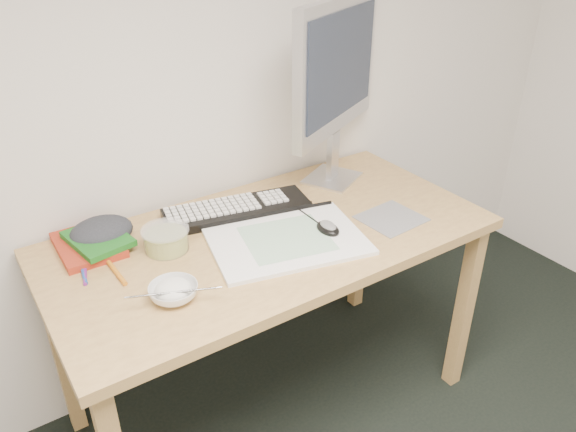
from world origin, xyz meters
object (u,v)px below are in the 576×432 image
desk (271,255)px  monitor (336,72)px  rice_bowl (174,292)px  keyboard (237,210)px  sketchpad (287,240)px

desk → monitor: bearing=27.3°
monitor → rice_bowl: size_ratio=5.00×
keyboard → rice_bowl: (-0.37, -0.32, 0.01)m
monitor → keyboard: bearing=158.1°
sketchpad → rice_bowl: bearing=-157.1°
sketchpad → keyboard: bearing=112.0°
desk → rice_bowl: rice_bowl is taller
desk → rice_bowl: 0.43m
desk → sketchpad: 0.11m
desk → keyboard: (-0.02, 0.17, 0.10)m
monitor → rice_bowl: (-0.80, -0.35, -0.39)m
desk → monitor: 0.67m
keyboard → rice_bowl: rice_bowl is taller
sketchpad → rice_bowl: 0.41m
sketchpad → monitor: bearing=48.5°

